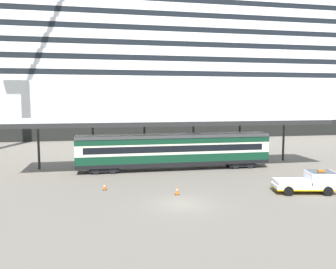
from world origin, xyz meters
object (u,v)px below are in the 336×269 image
service_truck (310,181)px  traffic_cone_near (177,190)px  train_carriage (174,150)px  traffic_cone_mid (105,186)px  cruise_ship (195,72)px

service_truck → traffic_cone_near: 11.63m
train_carriage → service_truck: 15.37m
traffic_cone_near → traffic_cone_mid: 6.66m
service_truck → traffic_cone_mid: (-17.57, 4.27, -0.67)m
traffic_cone_mid → train_carriage: bearing=43.8°
service_truck → traffic_cone_near: bearing=172.6°
service_truck → traffic_cone_mid: bearing=166.4°
cruise_ship → traffic_cone_mid: bearing=-113.5°
service_truck → traffic_cone_near: service_truck is taller
cruise_ship → train_carriage: (-13.75, -42.22, -12.25)m
train_carriage → service_truck: bearing=-51.2°
traffic_cone_near → train_carriage: bearing=79.5°
train_carriage → service_truck: train_carriage is taller
cruise_ship → train_carriage: 46.07m
cruise_ship → train_carriage: bearing=-108.0°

